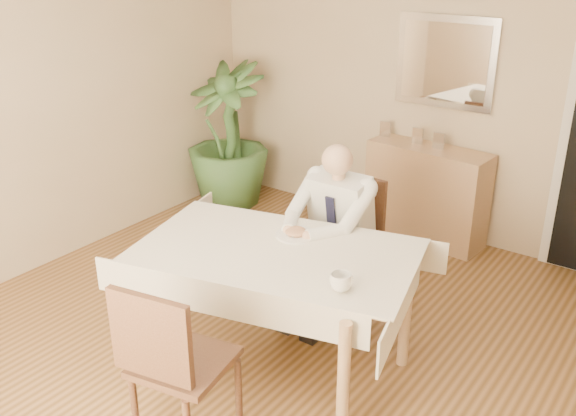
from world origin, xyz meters
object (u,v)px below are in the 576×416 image
Objects in this scene: coffee_mug at (341,282)px; potted_palm at (227,136)px; seated_man at (328,226)px; sideboard at (426,193)px; dining_table at (276,262)px; chair_near at (171,358)px; chair_far at (349,232)px.

potted_palm is (-2.47, 1.94, -0.09)m from coffee_mug.
sideboard is (0.03, 1.57, -0.27)m from seated_man.
chair_near is at bearing -100.83° from dining_table.
chair_near is 0.78× the size of seated_man.
coffee_mug is (0.57, -0.18, 0.13)m from dining_table.
seated_man is at bearing 81.34° from chair_near.
chair_far reaches higher than sideboard.
chair_far reaches higher than coffee_mug.
coffee_mug is at bearing 45.71° from chair_near.
chair_far is at bearing 76.25° from dining_table.
seated_man is (-0.05, 1.56, 0.14)m from chair_near.
potted_palm is at bearing 123.49° from dining_table.
chair_far is at bearing 90.00° from seated_man.
dining_table is 1.57× the size of seated_man.
chair_near is 7.78× the size of coffee_mug.
coffee_mug is at bearing -31.48° from dining_table.
seated_man reaches higher than chair_near.
chair_near is 0.91× the size of sideboard.
chair_far is 1.85m from chair_near.
chair_near is (0.05, -0.96, -0.12)m from dining_table.
chair_far is (-0.00, 0.88, -0.14)m from dining_table.
sideboard is 0.75× the size of potted_palm.
seated_man reaches higher than chair_far.
coffee_mug is 0.09× the size of potted_palm.
potted_palm is (-1.90, 1.76, 0.04)m from dining_table.
potted_palm reaches higher than seated_man.
potted_palm is at bearing 154.88° from chair_far.
potted_palm is at bearing -163.11° from sideboard.
chair_far is 0.96× the size of chair_near.
potted_palm is (-1.90, 1.17, 0.02)m from seated_man.
seated_man is 2.23m from potted_palm.
seated_man is at bearing -86.16° from sideboard.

